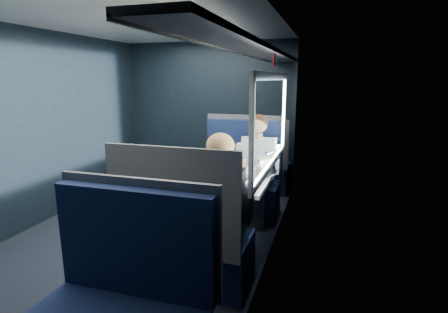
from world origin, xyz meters
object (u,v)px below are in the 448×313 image
(seat_bay_near, at_px, (239,182))
(laptop, at_px, (262,171))
(seat_row_front, at_px, (255,166))
(seat_row_back, at_px, (125,313))
(table, at_px, (236,185))
(bottle_small, at_px, (266,162))
(seat_bay_far, at_px, (187,242))
(cup, at_px, (263,165))
(woman, at_px, (222,202))
(man, at_px, (257,164))

(seat_bay_near, distance_m, laptop, 0.97)
(seat_row_front, height_order, seat_row_back, same)
(table, bearing_deg, bottle_small, 56.80)
(seat_bay_near, relative_size, seat_bay_far, 1.00)
(table, bearing_deg, laptop, 20.65)
(seat_row_front, xyz_separation_m, bottle_small, (0.42, -1.43, 0.43))
(laptop, height_order, cup, laptop)
(woman, bearing_deg, cup, 83.66)
(cup, bearing_deg, seat_bay_near, 130.80)
(seat_bay_far, xyz_separation_m, man, (0.25, 1.57, 0.30))
(seat_row_front, distance_m, woman, 2.54)
(seat_row_front, height_order, bottle_small, seat_row_front)
(table, distance_m, cup, 0.48)
(seat_bay_far, distance_m, woman, 0.43)
(seat_bay_near, height_order, laptop, seat_bay_near)
(seat_bay_near, relative_size, seat_row_front, 1.09)
(table, bearing_deg, man, 84.48)
(seat_bay_far, xyz_separation_m, woman, (0.25, 0.17, 0.31))
(seat_bay_near, bearing_deg, seat_row_back, -89.73)
(table, distance_m, seat_row_front, 1.82)
(seat_bay_near, bearing_deg, man, -33.52)
(seat_bay_near, distance_m, man, 0.43)
(laptop, distance_m, cup, 0.34)
(table, bearing_deg, seat_bay_far, -101.78)
(bottle_small, bearing_deg, seat_bay_far, -108.75)
(man, xyz_separation_m, cup, (0.13, -0.28, 0.07))
(man, height_order, cup, man)
(seat_row_back, bearing_deg, cup, 80.39)
(laptop, bearing_deg, seat_bay_near, 119.15)
(table, bearing_deg, cup, 65.46)
(seat_bay_far, xyz_separation_m, bottle_small, (0.42, 1.24, 0.42))
(seat_row_front, bearing_deg, seat_bay_far, -90.00)
(table, xyz_separation_m, seat_row_front, (-0.18, 1.80, -0.25))
(seat_bay_near, relative_size, woman, 0.95)
(bottle_small, height_order, cup, bottle_small)
(seat_bay_far, height_order, seat_row_front, seat_bay_far)
(seat_row_back, xyz_separation_m, cup, (0.38, 2.22, 0.38))
(woman, distance_m, cup, 1.14)
(seat_row_back, height_order, laptop, seat_row_back)
(table, height_order, laptop, laptop)
(seat_bay_near, xyz_separation_m, bottle_small, (0.43, -0.51, 0.41))
(seat_bay_far, relative_size, seat_row_front, 1.09)
(man, relative_size, woman, 1.00)
(seat_row_front, distance_m, seat_row_back, 3.59)
(seat_row_back, relative_size, laptop, 3.16)
(seat_bay_far, height_order, bottle_small, seat_bay_far)
(woman, bearing_deg, man, 90.00)
(cup, bearing_deg, seat_row_front, 105.29)
(woman, bearing_deg, seat_row_front, 95.70)
(woman, height_order, laptop, woman)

